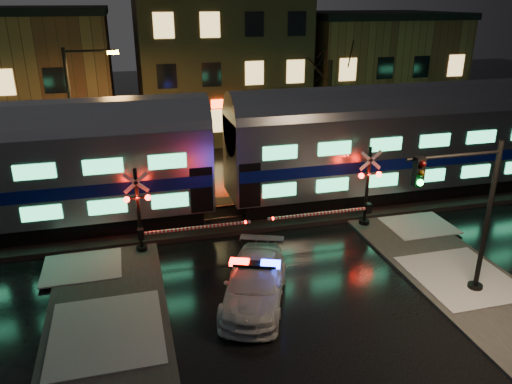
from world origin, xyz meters
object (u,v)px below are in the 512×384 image
(crossing_signal_left, at_px, (148,219))
(traffic_light, at_px, (466,219))
(streetlight, at_px, (78,116))
(crossing_signal_right, at_px, (360,196))
(police_car, at_px, (255,283))

(crossing_signal_left, relative_size, traffic_light, 0.92)
(traffic_light, relative_size, streetlight, 0.73)
(crossing_signal_right, bearing_deg, traffic_light, -82.16)
(police_car, relative_size, crossing_signal_right, 0.99)
(crossing_signal_right, relative_size, streetlight, 0.69)
(crossing_signal_right, bearing_deg, police_car, -143.20)
(crossing_signal_right, relative_size, traffic_light, 0.95)
(crossing_signal_right, distance_m, traffic_light, 6.36)
(police_car, xyz_separation_m, traffic_light, (7.05, -1.49, 2.31))
(crossing_signal_right, xyz_separation_m, crossing_signal_left, (-9.53, -0.00, -0.05))
(crossing_signal_right, bearing_deg, crossing_signal_left, -179.98)
(police_car, bearing_deg, streetlight, 139.98)
(police_car, height_order, crossing_signal_left, crossing_signal_left)
(crossing_signal_left, height_order, streetlight, streetlight)
(police_car, bearing_deg, traffic_light, 9.64)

